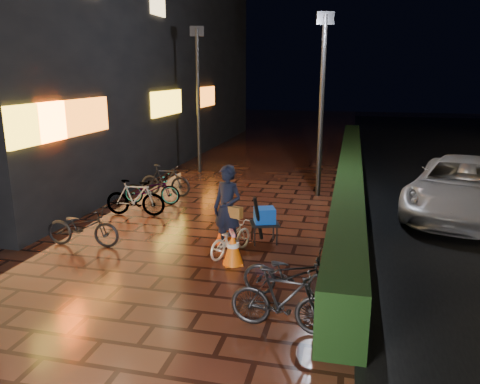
% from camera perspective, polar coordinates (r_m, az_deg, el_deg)
% --- Properties ---
extents(ground, '(80.00, 80.00, 0.00)m').
position_cam_1_polar(ground, '(9.00, -9.43, -10.12)').
color(ground, '#381911').
rests_on(ground, ground).
extents(hedge, '(0.70, 20.00, 1.00)m').
position_cam_1_polar(hedge, '(15.84, 13.22, 2.33)').
color(hedge, black).
rests_on(hedge, ground).
extents(van, '(3.97, 5.91, 1.50)m').
position_cam_1_polar(van, '(13.68, 25.61, 0.52)').
color(van, '#ADADB2').
rests_on(van, ground).
extents(storefront_block, '(12.09, 22.00, 9.00)m').
position_cam_1_polar(storefront_block, '(22.92, -21.26, 15.43)').
color(storefront_block, black).
rests_on(storefront_block, ground).
extents(lamp_post_hedge, '(0.50, 0.26, 5.37)m').
position_cam_1_polar(lamp_post_hedge, '(14.24, 9.94, 11.17)').
color(lamp_post_hedge, black).
rests_on(lamp_post_hedge, ground).
extents(lamp_post_sf, '(0.50, 0.23, 5.30)m').
position_cam_1_polar(lamp_post_sf, '(17.61, -5.12, 11.77)').
color(lamp_post_sf, black).
rests_on(lamp_post_sf, ground).
extents(cyclist, '(0.93, 1.41, 1.91)m').
position_cam_1_polar(cyclist, '(9.62, -1.36, -3.74)').
color(cyclist, white).
rests_on(cyclist, ground).
extents(traffic_barrier, '(0.94, 1.59, 0.66)m').
position_cam_1_polar(traffic_barrier, '(9.87, -1.40, -5.63)').
color(traffic_barrier, '#FF650D').
rests_on(traffic_barrier, ground).
extents(cart_assembly, '(0.75, 0.80, 1.15)m').
position_cam_1_polar(cart_assembly, '(10.36, 2.94, -3.11)').
color(cart_assembly, black).
rests_on(cart_assembly, ground).
extents(parked_bikes_storefront, '(1.78, 5.05, 0.96)m').
position_cam_1_polar(parked_bikes_storefront, '(12.84, -12.52, -0.61)').
color(parked_bikes_storefront, black).
rests_on(parked_bikes_storefront, ground).
extents(parked_bikes_hedge, '(1.69, 1.66, 0.96)m').
position_cam_1_polar(parked_bikes_hedge, '(7.52, 5.83, -11.26)').
color(parked_bikes_hedge, black).
rests_on(parked_bikes_hedge, ground).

